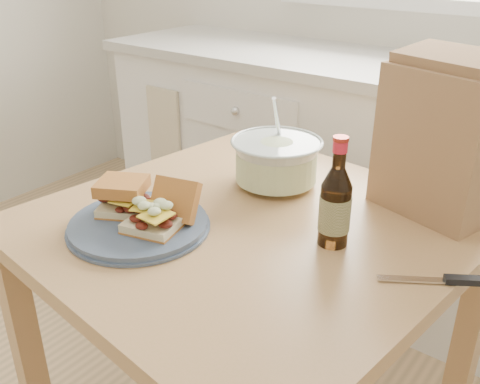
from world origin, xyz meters
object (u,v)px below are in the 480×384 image
Objects in this scene: dining_table at (249,261)px; coleslaw_bowl at (276,163)px; paper_bag at (442,142)px; plate at (139,225)px; beer_bottle at (335,205)px.

dining_table is 4.27× the size of coleslaw_bowl.
dining_table is 0.52m from paper_bag.
coleslaw_bowl is at bearing -147.65° from paper_bag.
plate is 0.40m from coleslaw_bowl.
beer_bottle is (0.37, 0.21, 0.08)m from plate.
dining_table is 0.27m from coleslaw_bowl.
paper_bag is at bearing 16.22° from coleslaw_bowl.
dining_table is 3.29× the size of plate.
dining_table is 2.98× the size of paper_bag.
coleslaw_bowl reaches higher than dining_table.
plate is at bearing -105.71° from coleslaw_bowl.
beer_bottle reaches higher than coleslaw_bowl.
beer_bottle is 0.70× the size of paper_bag.
coleslaw_bowl is (-0.06, 0.20, 0.17)m from dining_table.
dining_table is at bearing -119.05° from paper_bag.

